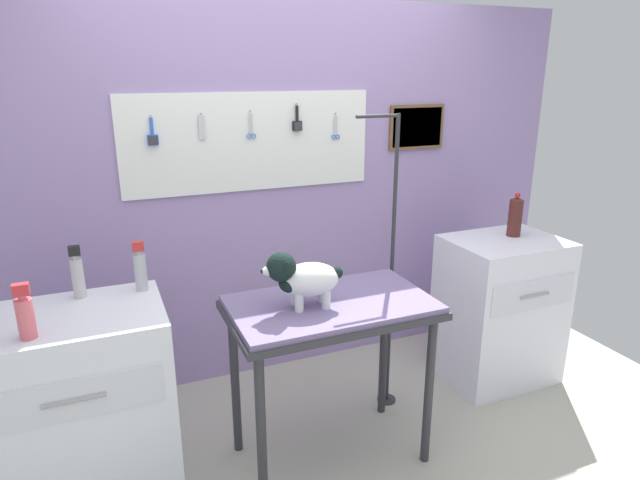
{
  "coord_description": "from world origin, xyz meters",
  "views": [
    {
      "loc": [
        -1.05,
        -1.85,
        1.9
      ],
      "look_at": [
        -0.11,
        0.38,
        1.14
      ],
      "focal_mm": 30.43,
      "sensor_mm": 36.0,
      "label": 1
    }
  ],
  "objects_px": {
    "counter_left": "(81,403)",
    "soda_bottle": "(515,216)",
    "dog": "(302,277)",
    "grooming_arm": "(390,278)",
    "cabinet_right": "(499,309)",
    "pump_bottle_white": "(25,315)",
    "grooming_table": "(331,320)"
  },
  "relations": [
    {
      "from": "soda_bottle",
      "to": "cabinet_right",
      "type": "bearing_deg",
      "value": -152.16
    },
    {
      "from": "grooming_arm",
      "to": "pump_bottle_white",
      "type": "relative_size",
      "value": 7.33
    },
    {
      "from": "grooming_arm",
      "to": "grooming_table",
      "type": "bearing_deg",
      "value": -148.45
    },
    {
      "from": "grooming_arm",
      "to": "dog",
      "type": "xyz_separation_m",
      "value": [
        -0.65,
        -0.31,
        0.22
      ]
    },
    {
      "from": "cabinet_right",
      "to": "soda_bottle",
      "type": "xyz_separation_m",
      "value": [
        0.09,
        0.05,
        0.58
      ]
    },
    {
      "from": "cabinet_right",
      "to": "pump_bottle_white",
      "type": "xyz_separation_m",
      "value": [
        -2.56,
        -0.21,
        0.52
      ]
    },
    {
      "from": "grooming_arm",
      "to": "counter_left",
      "type": "xyz_separation_m",
      "value": [
        -1.63,
        -0.05,
        -0.35
      ]
    },
    {
      "from": "grooming_table",
      "to": "cabinet_right",
      "type": "bearing_deg",
      "value": 12.94
    },
    {
      "from": "grooming_table",
      "to": "counter_left",
      "type": "height_order",
      "value": "counter_left"
    },
    {
      "from": "grooming_table",
      "to": "soda_bottle",
      "type": "xyz_separation_m",
      "value": [
        1.38,
        0.35,
        0.28
      ]
    },
    {
      "from": "grooming_table",
      "to": "grooming_arm",
      "type": "distance_m",
      "value": 0.58
    },
    {
      "from": "grooming_arm",
      "to": "dog",
      "type": "height_order",
      "value": "grooming_arm"
    },
    {
      "from": "grooming_arm",
      "to": "counter_left",
      "type": "distance_m",
      "value": 1.67
    },
    {
      "from": "dog",
      "to": "soda_bottle",
      "type": "height_order",
      "value": "soda_bottle"
    },
    {
      "from": "counter_left",
      "to": "cabinet_right",
      "type": "distance_m",
      "value": 2.43
    },
    {
      "from": "cabinet_right",
      "to": "counter_left",
      "type": "bearing_deg",
      "value": -179.07
    },
    {
      "from": "grooming_arm",
      "to": "counter_left",
      "type": "height_order",
      "value": "grooming_arm"
    },
    {
      "from": "grooming_table",
      "to": "counter_left",
      "type": "bearing_deg",
      "value": 167.25
    },
    {
      "from": "dog",
      "to": "soda_bottle",
      "type": "xyz_separation_m",
      "value": [
        1.53,
        0.35,
        0.04
      ]
    },
    {
      "from": "grooming_table",
      "to": "cabinet_right",
      "type": "relative_size",
      "value": 1.06
    },
    {
      "from": "grooming_arm",
      "to": "soda_bottle",
      "type": "bearing_deg",
      "value": 2.64
    },
    {
      "from": "dog",
      "to": "soda_bottle",
      "type": "relative_size",
      "value": 1.42
    },
    {
      "from": "counter_left",
      "to": "soda_bottle",
      "type": "relative_size",
      "value": 3.34
    },
    {
      "from": "counter_left",
      "to": "soda_bottle",
      "type": "xyz_separation_m",
      "value": [
        2.52,
        0.09,
        0.6
      ]
    },
    {
      "from": "dog",
      "to": "grooming_arm",
      "type": "bearing_deg",
      "value": 25.73
    },
    {
      "from": "grooming_arm",
      "to": "pump_bottle_white",
      "type": "height_order",
      "value": "grooming_arm"
    },
    {
      "from": "grooming_arm",
      "to": "soda_bottle",
      "type": "distance_m",
      "value": 0.92
    },
    {
      "from": "grooming_table",
      "to": "pump_bottle_white",
      "type": "bearing_deg",
      "value": 176.13
    },
    {
      "from": "counter_left",
      "to": "soda_bottle",
      "type": "distance_m",
      "value": 2.59
    },
    {
      "from": "dog",
      "to": "pump_bottle_white",
      "type": "height_order",
      "value": "dog"
    },
    {
      "from": "pump_bottle_white",
      "to": "soda_bottle",
      "type": "relative_size",
      "value": 0.87
    },
    {
      "from": "dog",
      "to": "pump_bottle_white",
      "type": "bearing_deg",
      "value": 175.28
    }
  ]
}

